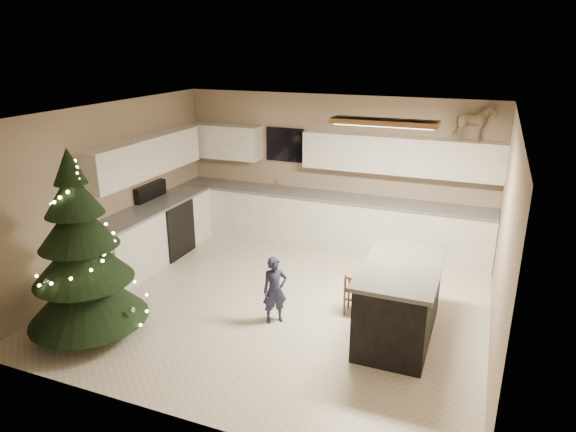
# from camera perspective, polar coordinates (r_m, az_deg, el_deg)

# --- Properties ---
(ground_plane) EXTENTS (5.50, 5.50, 0.00)m
(ground_plane) POSITION_cam_1_polar(r_m,az_deg,el_deg) (7.24, -1.04, -9.49)
(ground_plane) COLOR beige
(room_shell) EXTENTS (5.52, 5.02, 2.61)m
(room_shell) POSITION_cam_1_polar(r_m,az_deg,el_deg) (6.58, -0.94, 4.00)
(room_shell) COLOR tan
(room_shell) RESTS_ON ground_plane
(cabinetry) EXTENTS (5.50, 3.20, 2.00)m
(cabinetry) POSITION_cam_1_polar(r_m,az_deg,el_deg) (8.67, -2.42, 0.85)
(cabinetry) COLOR white
(cabinetry) RESTS_ON ground_plane
(island) EXTENTS (0.90, 1.70, 0.95)m
(island) POSITION_cam_1_polar(r_m,az_deg,el_deg) (6.42, 12.30, -9.05)
(island) COLOR black
(island) RESTS_ON ground_plane
(bar_stool) EXTENTS (0.30, 0.30, 0.57)m
(bar_stool) POSITION_cam_1_polar(r_m,az_deg,el_deg) (6.83, 7.46, -7.44)
(bar_stool) COLOR brown
(bar_stool) RESTS_ON ground_plane
(christmas_tree) EXTENTS (1.46, 1.41, 2.34)m
(christmas_tree) POSITION_cam_1_polar(r_m,az_deg,el_deg) (6.56, -21.89, -4.77)
(christmas_tree) COLOR #3F2816
(christmas_tree) RESTS_ON ground_plane
(toddler) EXTENTS (0.38, 0.37, 0.88)m
(toddler) POSITION_cam_1_polar(r_m,az_deg,el_deg) (6.58, -1.47, -8.22)
(toddler) COLOR #1E2240
(toddler) RESTS_ON ground_plane
(rocking_horse) EXTENTS (0.68, 0.52, 0.54)m
(rocking_horse) POSITION_cam_1_polar(r_m,az_deg,el_deg) (8.28, 19.83, 9.75)
(rocking_horse) COLOR brown
(rocking_horse) RESTS_ON cabinetry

